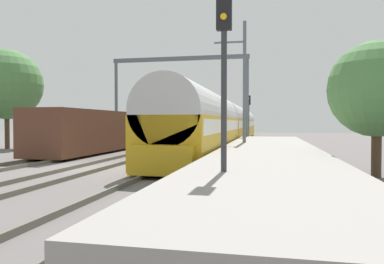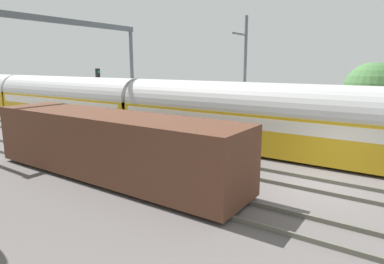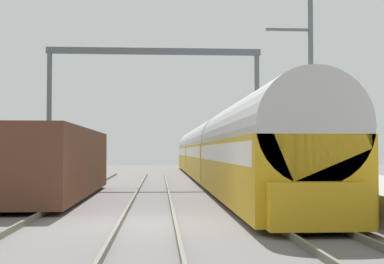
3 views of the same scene
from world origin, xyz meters
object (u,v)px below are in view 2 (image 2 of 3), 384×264
object	(u,v)px
person_crossing	(169,119)
catenary_gantry	(66,54)
passenger_train	(68,100)
railway_signal_far	(99,88)
freight_car	(110,145)

from	to	relation	value
person_crossing	catenary_gantry	world-z (taller)	catenary_gantry
passenger_train	person_crossing	bearing A→B (deg)	-82.80
passenger_train	catenary_gantry	size ratio (longest dim) A/B	4.01
railway_signal_far	catenary_gantry	bearing A→B (deg)	-145.60
passenger_train	freight_car	size ratio (longest dim) A/B	3.78
passenger_train	railway_signal_far	xyz separation A→B (m)	(1.92, -1.73, 1.03)
freight_car	catenary_gantry	xyz separation A→B (m)	(3.94, 8.16, 4.14)
person_crossing	railway_signal_far	world-z (taller)	railway_signal_far
person_crossing	railway_signal_far	xyz separation A→B (m)	(0.65, 8.30, 1.97)
catenary_gantry	passenger_train	bearing A→B (deg)	55.56
person_crossing	railway_signal_far	size ratio (longest dim) A/B	0.37
passenger_train	person_crossing	distance (m)	10.16
railway_signal_far	catenary_gantry	distance (m)	7.56
passenger_train	railway_signal_far	distance (m)	2.78
freight_car	catenary_gantry	world-z (taller)	catenary_gantry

